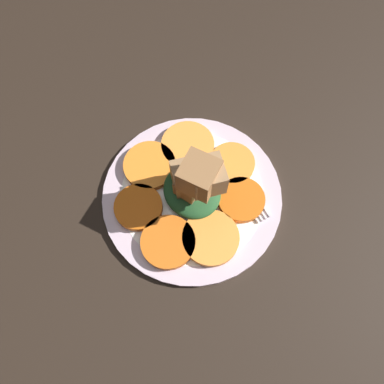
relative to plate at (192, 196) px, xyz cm
name	(u,v)px	position (x,y,z in cm)	size (l,w,h in cm)	color
table_slab	(192,199)	(0.00, 0.00, -1.52)	(120.00, 120.00, 2.00)	black
plate	(192,196)	(0.00, 0.00, 0.00)	(27.85, 27.85, 1.05)	silver
carrot_slice_0	(211,238)	(-7.22, 2.25, 1.16)	(8.40, 8.40, 1.16)	orange
carrot_slice_1	(241,200)	(-5.52, -5.20, 1.16)	(7.16, 7.16, 1.16)	#D55F13
carrot_slice_2	(231,162)	(0.29, -8.07, 1.16)	(7.18, 7.18, 1.16)	orange
carrot_slice_3	(188,146)	(6.91, -4.60, 1.16)	(8.55, 8.55, 1.16)	#F99539
carrot_slice_4	(150,166)	(7.82, 2.32, 1.16)	(8.26, 8.26, 1.16)	orange
carrot_slice_5	(138,207)	(3.21, 7.78, 1.16)	(7.31, 7.31, 1.16)	#D35E12
carrot_slice_6	(168,242)	(-3.86, 7.51, 1.16)	(8.02, 8.02, 1.16)	orange
center_pile	(194,184)	(-0.43, -0.01, 5.58)	(9.54, 8.34, 11.86)	#235128
fork	(236,177)	(-2.07, -7.26, 0.78)	(17.05, 4.51, 0.40)	silver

